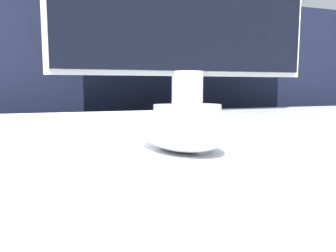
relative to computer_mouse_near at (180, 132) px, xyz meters
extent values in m
cube|color=black|center=(0.06, 0.67, -0.23)|extent=(5.00, 0.03, 1.11)
ellipsoid|color=white|center=(0.00, 0.00, 0.00)|extent=(0.09, 0.13, 0.04)
cube|color=white|center=(-0.10, 0.18, -0.01)|extent=(0.38, 0.14, 0.02)
cube|color=silver|center=(-0.10, 0.18, 0.00)|extent=(0.35, 0.12, 0.01)
cylinder|color=white|center=(0.19, 0.44, -0.01)|extent=(0.17, 0.17, 0.02)
cylinder|color=white|center=(0.19, 0.44, 0.04)|extent=(0.08, 0.08, 0.08)
camera|label=1|loc=(-0.12, -0.31, 0.05)|focal=35.00mm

